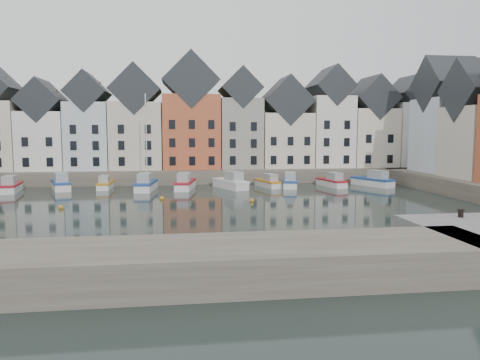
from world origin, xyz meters
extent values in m
plane|color=black|center=(0.00, 0.00, 0.00)|extent=(260.00, 260.00, 0.00)
cube|color=#52473E|center=(0.00, 30.00, 1.00)|extent=(90.00, 16.00, 2.00)
cube|color=#52473E|center=(-10.00, -22.00, 1.00)|extent=(50.00, 6.00, 2.00)
ellipsoid|color=#28351A|center=(0.00, 56.00, -18.00)|extent=(153.60, 70.40, 64.00)
sphere|color=#1A3316|center=(-13.94, 50.93, 8.70)|extent=(5.77, 5.77, 5.77)
sphere|color=#1A3316|center=(24.86, 60.75, 8.12)|extent=(5.27, 5.27, 5.27)
sphere|color=#1A3316|center=(31.82, 54.20, 7.88)|extent=(5.07, 5.07, 5.07)
sphere|color=#1A3316|center=(14.28, 55.19, 7.82)|extent=(5.01, 5.01, 5.01)
sphere|color=#1A3316|center=(-37.67, 56.61, 6.57)|extent=(3.94, 3.94, 3.94)
sphere|color=#1A3316|center=(28.33, 60.25, 8.05)|extent=(5.21, 5.21, 5.21)
sphere|color=#1A3316|center=(1.99, 58.64, 8.32)|extent=(5.45, 5.45, 5.45)
sphere|color=#1A3316|center=(37.80, 48.31, 7.21)|extent=(4.49, 4.49, 4.49)
cube|color=white|center=(-21.90, 28.00, 6.30)|extent=(6.56, 8.00, 8.61)
cube|color=#202328|center=(-21.90, 28.00, 12.23)|extent=(6.56, 8.16, 6.56)
cube|color=silver|center=(-15.37, 28.00, 7.01)|extent=(6.20, 8.00, 10.02)
cube|color=#202328|center=(-15.37, 28.00, 13.55)|extent=(6.20, 8.16, 6.20)
cube|color=beige|center=(-8.27, 28.00, 7.04)|extent=(7.70, 8.00, 10.08)
cube|color=#202328|center=(-8.27, 28.00, 13.98)|extent=(7.70, 8.16, 7.70)
cube|color=#BA5635|center=(0.07, 28.00, 7.64)|extent=(8.69, 8.00, 11.28)
cube|color=#202328|center=(0.07, 28.00, 15.43)|extent=(8.69, 8.16, 8.69)
cube|color=gray|center=(7.78, 28.00, 7.39)|extent=(6.43, 8.00, 10.78)
cube|color=#202328|center=(7.78, 28.00, 14.37)|extent=(6.43, 8.16, 6.43)
cube|color=beige|center=(15.08, 28.00, 6.28)|extent=(7.88, 8.00, 8.56)
cube|color=#202328|center=(15.08, 28.00, 12.51)|extent=(7.88, 8.16, 7.88)
cube|color=white|center=(22.42, 28.00, 7.64)|extent=(6.50, 8.00, 11.27)
cube|color=#202328|center=(22.42, 28.00, 14.88)|extent=(6.50, 8.16, 6.50)
cube|color=beige|center=(29.43, 28.00, 6.66)|extent=(7.23, 8.00, 9.32)
cube|color=#202328|center=(29.43, 28.00, 13.11)|extent=(7.23, 8.16, 7.23)
cube|color=white|center=(36.28, 28.00, 7.16)|extent=(6.18, 8.00, 10.32)
cube|color=#202328|center=(36.28, 28.00, 13.85)|extent=(6.18, 8.16, 6.18)
cube|color=silver|center=(36.00, 16.26, 7.19)|extent=(7.47, 8.00, 10.38)
cube|color=#202328|center=(36.00, 16.26, 14.36)|extent=(7.62, 8.00, 8.00)
sphere|color=#C47817|center=(-4.00, 8.00, 0.15)|extent=(0.50, 0.50, 0.50)
sphere|color=#C47817|center=(6.00, 5.00, 0.15)|extent=(0.50, 0.50, 0.50)
sphere|color=#C47817|center=(-14.00, 3.00, 0.15)|extent=(0.50, 0.50, 0.50)
cube|color=silver|center=(-23.55, 17.54, 0.35)|extent=(2.58, 6.26, 1.11)
cube|color=maroon|center=(-23.55, 17.54, 0.96)|extent=(2.70, 6.39, 0.25)
cube|color=#919698|center=(-23.44, 16.64, 1.57)|extent=(1.71, 2.59, 1.21)
cube|color=silver|center=(-17.78, 19.24, 0.38)|extent=(3.90, 6.83, 1.20)
cube|color=navy|center=(-17.78, 19.24, 1.04)|extent=(4.05, 6.98, 0.27)
cube|color=#919698|center=(-17.47, 18.30, 1.69)|extent=(2.27, 2.96, 1.31)
cube|color=silver|center=(-11.91, 19.27, 0.31)|extent=(1.66, 5.30, 0.97)
cube|color=#C47817|center=(-11.91, 19.27, 0.83)|extent=(1.75, 5.40, 0.22)
cube|color=#919698|center=(-11.92, 18.47, 1.36)|extent=(1.26, 2.13, 1.05)
cube|color=silver|center=(-6.29, 16.78, 0.39)|extent=(2.77, 6.85, 1.22)
cube|color=navy|center=(-6.29, 16.78, 1.06)|extent=(2.90, 7.00, 0.28)
cube|color=#919698|center=(-6.40, 15.79, 1.72)|extent=(1.86, 2.83, 1.33)
cylinder|color=silver|center=(-6.21, 17.44, 6.66)|extent=(0.16, 0.16, 12.22)
cube|color=silver|center=(-1.12, 17.35, 0.38)|extent=(3.05, 6.71, 1.19)
cube|color=maroon|center=(-1.12, 17.35, 1.02)|extent=(3.17, 6.85, 0.27)
cube|color=#919698|center=(-1.29, 16.40, 1.67)|extent=(1.94, 2.81, 1.29)
cube|color=silver|center=(5.00, 17.32, 0.39)|extent=(4.44, 6.96, 1.23)
cube|color=silver|center=(5.00, 17.32, 1.06)|extent=(4.59, 7.13, 0.28)
cube|color=#919698|center=(5.39, 16.39, 1.73)|extent=(2.48, 3.08, 1.34)
cube|color=silver|center=(10.44, 18.10, 0.31)|extent=(3.00, 5.63, 0.99)
cube|color=#C47817|center=(10.44, 18.10, 0.85)|extent=(3.11, 5.76, 0.22)
cube|color=#919698|center=(10.66, 17.32, 1.39)|extent=(1.79, 2.41, 1.08)
cube|color=silver|center=(13.51, 17.64, 0.36)|extent=(3.24, 6.38, 1.12)
cube|color=navy|center=(13.51, 17.64, 0.97)|extent=(3.37, 6.53, 0.26)
cube|color=#919698|center=(13.29, 16.75, 1.58)|extent=(1.97, 2.72, 1.22)
cube|color=silver|center=(19.46, 17.45, 0.34)|extent=(2.87, 6.02, 1.06)
cube|color=maroon|center=(19.46, 17.45, 0.92)|extent=(2.99, 6.15, 0.24)
cube|color=#919698|center=(19.64, 16.60, 1.50)|extent=(1.79, 2.54, 1.16)
cube|color=silver|center=(25.48, 17.25, 0.38)|extent=(4.50, 6.70, 1.19)
cube|color=navy|center=(25.48, 17.25, 1.03)|extent=(4.65, 6.86, 0.27)
cube|color=#919698|center=(25.89, 16.37, 1.68)|extent=(2.47, 2.99, 1.30)
cylinder|color=black|center=(17.14, -16.50, 2.25)|extent=(0.36, 0.36, 0.50)
cylinder|color=black|center=(17.14, -16.50, 2.52)|extent=(0.48, 0.48, 0.08)
camera|label=1|loc=(-2.29, -45.97, 8.03)|focal=35.00mm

